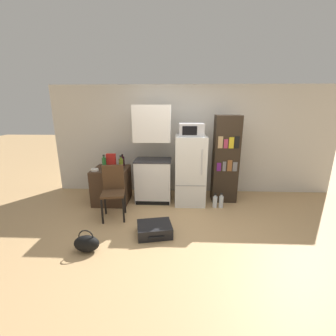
{
  "coord_description": "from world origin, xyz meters",
  "views": [
    {
      "loc": [
        -0.16,
        -3.15,
        2.0
      ],
      "look_at": [
        -0.33,
        0.85,
        0.87
      ],
      "focal_mm": 24.0,
      "sensor_mm": 36.0,
      "label": 1
    }
  ],
  "objects_px": {
    "suitcase_large_flat": "(155,229)",
    "handbag": "(87,243)",
    "bowl": "(95,170)",
    "water_bottle_front": "(221,201)",
    "bottle_olive_oil": "(121,164)",
    "bottle_milk_white": "(121,165)",
    "cereal_box": "(111,161)",
    "bottle_green_tall": "(104,163)",
    "kitchen_hutch": "(153,158)",
    "bottle_blue_soda": "(113,161)",
    "refrigerator": "(190,170)",
    "bottle_amber_beer": "(109,162)",
    "microwave": "(191,129)",
    "bookshelf": "(226,159)",
    "bottle_wine_dark": "(123,161)",
    "water_bottle_middle": "(215,202)",
    "side_table": "(112,185)",
    "chair": "(113,187)"
  },
  "relations": [
    {
      "from": "side_table",
      "to": "bottle_amber_beer",
      "type": "relative_size",
      "value": 4.05
    },
    {
      "from": "cereal_box",
      "to": "bottle_amber_beer",
      "type": "bearing_deg",
      "value": 125.11
    },
    {
      "from": "bottle_wine_dark",
      "to": "water_bottle_front",
      "type": "bearing_deg",
      "value": -11.97
    },
    {
      "from": "bottle_green_tall",
      "to": "handbag",
      "type": "height_order",
      "value": "bottle_green_tall"
    },
    {
      "from": "bookshelf",
      "to": "water_bottle_middle",
      "type": "distance_m",
      "value": 0.9
    },
    {
      "from": "bookshelf",
      "to": "bottle_amber_beer",
      "type": "bearing_deg",
      "value": 179.62
    },
    {
      "from": "side_table",
      "to": "bottle_milk_white",
      "type": "distance_m",
      "value": 0.51
    },
    {
      "from": "water_bottle_middle",
      "to": "side_table",
      "type": "bearing_deg",
      "value": 174.67
    },
    {
      "from": "suitcase_large_flat",
      "to": "handbag",
      "type": "relative_size",
      "value": 1.7
    },
    {
      "from": "water_bottle_front",
      "to": "kitchen_hutch",
      "type": "bearing_deg",
      "value": 167.77
    },
    {
      "from": "bottle_olive_oil",
      "to": "suitcase_large_flat",
      "type": "relative_size",
      "value": 0.51
    },
    {
      "from": "bookshelf",
      "to": "bottle_blue_soda",
      "type": "xyz_separation_m",
      "value": [
        -2.39,
        0.03,
        -0.06
      ]
    },
    {
      "from": "bottle_green_tall",
      "to": "bottle_wine_dark",
      "type": "distance_m",
      "value": 0.43
    },
    {
      "from": "side_table",
      "to": "bottle_olive_oil",
      "type": "height_order",
      "value": "bottle_olive_oil"
    },
    {
      "from": "bottle_green_tall",
      "to": "handbag",
      "type": "relative_size",
      "value": 0.85
    },
    {
      "from": "bottle_blue_soda",
      "to": "bottle_amber_beer",
      "type": "bearing_deg",
      "value": -173.22
    },
    {
      "from": "water_bottle_middle",
      "to": "bottle_blue_soda",
      "type": "bearing_deg",
      "value": 169.24
    },
    {
      "from": "bottle_milk_white",
      "to": "cereal_box",
      "type": "relative_size",
      "value": 0.67
    },
    {
      "from": "bowl",
      "to": "suitcase_large_flat",
      "type": "xyz_separation_m",
      "value": [
        1.29,
        -1.06,
        -0.67
      ]
    },
    {
      "from": "bowl",
      "to": "water_bottle_middle",
      "type": "relative_size",
      "value": 0.52
    },
    {
      "from": "bottle_olive_oil",
      "to": "suitcase_large_flat",
      "type": "distance_m",
      "value": 1.54
    },
    {
      "from": "cereal_box",
      "to": "bottle_blue_soda",
      "type": "bearing_deg",
      "value": 94.96
    },
    {
      "from": "bottle_milk_white",
      "to": "bottle_wine_dark",
      "type": "bearing_deg",
      "value": 95.9
    },
    {
      "from": "bottle_milk_white",
      "to": "suitcase_large_flat",
      "type": "xyz_separation_m",
      "value": [
        0.8,
        -1.22,
        -0.73
      ]
    },
    {
      "from": "microwave",
      "to": "bottle_blue_soda",
      "type": "xyz_separation_m",
      "value": [
        -1.65,
        0.17,
        -0.69
      ]
    },
    {
      "from": "bowl",
      "to": "water_bottle_middle",
      "type": "height_order",
      "value": "bowl"
    },
    {
      "from": "bottle_green_tall",
      "to": "water_bottle_front",
      "type": "bearing_deg",
      "value": -3.06
    },
    {
      "from": "bottle_amber_beer",
      "to": "chair",
      "type": "distance_m",
      "value": 0.93
    },
    {
      "from": "bottle_blue_soda",
      "to": "bowl",
      "type": "height_order",
      "value": "bottle_blue_soda"
    },
    {
      "from": "bottle_milk_white",
      "to": "water_bottle_front",
      "type": "height_order",
      "value": "bottle_milk_white"
    },
    {
      "from": "microwave",
      "to": "bottle_milk_white",
      "type": "relative_size",
      "value": 2.36
    },
    {
      "from": "side_table",
      "to": "refrigerator",
      "type": "height_order",
      "value": "refrigerator"
    },
    {
      "from": "bottle_wine_dark",
      "to": "bottle_olive_oil",
      "type": "bearing_deg",
      "value": -80.64
    },
    {
      "from": "refrigerator",
      "to": "chair",
      "type": "height_order",
      "value": "refrigerator"
    },
    {
      "from": "bottle_wine_dark",
      "to": "bottle_blue_soda",
      "type": "bearing_deg",
      "value": -172.79
    },
    {
      "from": "refrigerator",
      "to": "cereal_box",
      "type": "relative_size",
      "value": 4.72
    },
    {
      "from": "side_table",
      "to": "suitcase_large_flat",
      "type": "xyz_separation_m",
      "value": [
        1.03,
        -1.24,
        -0.28
      ]
    },
    {
      "from": "microwave",
      "to": "bottle_wine_dark",
      "type": "height_order",
      "value": "microwave"
    },
    {
      "from": "bottle_blue_soda",
      "to": "cereal_box",
      "type": "height_order",
      "value": "cereal_box"
    },
    {
      "from": "bottle_olive_oil",
      "to": "bottle_milk_white",
      "type": "height_order",
      "value": "bottle_olive_oil"
    },
    {
      "from": "bookshelf",
      "to": "bottle_wine_dark",
      "type": "bearing_deg",
      "value": 178.59
    },
    {
      "from": "bottle_milk_white",
      "to": "bottle_green_tall",
      "type": "bearing_deg",
      "value": -171.07
    },
    {
      "from": "bottle_milk_white",
      "to": "suitcase_large_flat",
      "type": "height_order",
      "value": "bottle_milk_white"
    },
    {
      "from": "bowl",
      "to": "water_bottle_front",
      "type": "bearing_deg",
      "value": -0.43
    },
    {
      "from": "refrigerator",
      "to": "bottle_amber_beer",
      "type": "height_order",
      "value": "refrigerator"
    },
    {
      "from": "bottle_amber_beer",
      "to": "handbag",
      "type": "height_order",
      "value": "bottle_amber_beer"
    },
    {
      "from": "suitcase_large_flat",
      "to": "side_table",
      "type": "bearing_deg",
      "value": 117.84
    },
    {
      "from": "cereal_box",
      "to": "water_bottle_middle",
      "type": "xyz_separation_m",
      "value": [
        2.14,
        -0.24,
        -0.76
      ]
    },
    {
      "from": "kitchen_hutch",
      "to": "bottle_blue_soda",
      "type": "distance_m",
      "value": 0.89
    },
    {
      "from": "cereal_box",
      "to": "handbag",
      "type": "xyz_separation_m",
      "value": [
        0.1,
        -1.75,
        -0.76
      ]
    }
  ]
}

